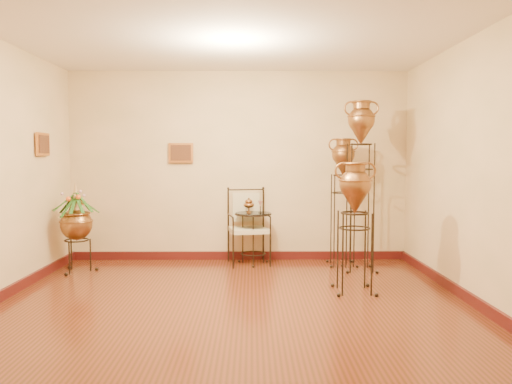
{
  "coord_description": "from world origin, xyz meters",
  "views": [
    {
      "loc": [
        0.2,
        -4.93,
        1.54
      ],
      "look_at": [
        0.25,
        1.3,
        1.1
      ],
      "focal_mm": 35.0,
      "sensor_mm": 36.0,
      "label": 1
    }
  ],
  "objects_px": {
    "planter_urn": "(76,220)",
    "armchair": "(249,227)",
    "amphora_tall": "(360,184)",
    "amphora_mid": "(343,201)",
    "side_table": "(253,237)"
  },
  "relations": [
    {
      "from": "planter_urn",
      "to": "armchair",
      "type": "xyz_separation_m",
      "value": [
        2.3,
        0.45,
        -0.15
      ]
    },
    {
      "from": "amphora_mid",
      "to": "armchair",
      "type": "relative_size",
      "value": 1.69
    },
    {
      "from": "planter_urn",
      "to": "side_table",
      "type": "xyz_separation_m",
      "value": [
        2.37,
        0.45,
        -0.3
      ]
    },
    {
      "from": "amphora_tall",
      "to": "amphora_mid",
      "type": "xyz_separation_m",
      "value": [
        -0.18,
        0.33,
        -0.26
      ]
    },
    {
      "from": "amphora_tall",
      "to": "armchair",
      "type": "relative_size",
      "value": 2.14
    },
    {
      "from": "side_table",
      "to": "planter_urn",
      "type": "bearing_deg",
      "value": -169.22
    },
    {
      "from": "armchair",
      "to": "side_table",
      "type": "distance_m",
      "value": 0.16
    },
    {
      "from": "amphora_mid",
      "to": "planter_urn",
      "type": "relative_size",
      "value": 1.47
    },
    {
      "from": "amphora_tall",
      "to": "planter_urn",
      "type": "xyz_separation_m",
      "value": [
        -3.81,
        -0.05,
        -0.49
      ]
    },
    {
      "from": "amphora_tall",
      "to": "planter_urn",
      "type": "bearing_deg",
      "value": -179.26
    },
    {
      "from": "amphora_tall",
      "to": "armchair",
      "type": "height_order",
      "value": "amphora_tall"
    },
    {
      "from": "amphora_tall",
      "to": "armchair",
      "type": "distance_m",
      "value": 1.68
    },
    {
      "from": "planter_urn",
      "to": "armchair",
      "type": "distance_m",
      "value": 2.35
    },
    {
      "from": "armchair",
      "to": "amphora_mid",
      "type": "bearing_deg",
      "value": -13.74
    },
    {
      "from": "amphora_mid",
      "to": "armchair",
      "type": "xyz_separation_m",
      "value": [
        -1.33,
        0.07,
        -0.38
      ]
    }
  ]
}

